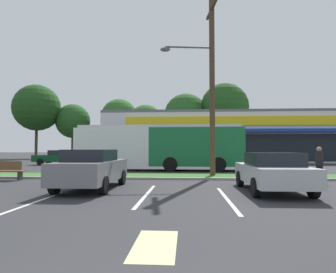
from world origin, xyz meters
name	(u,v)px	position (x,y,z in m)	size (l,w,h in m)	color
grass_median	(173,176)	(0.00, 14.00, 0.06)	(56.00, 2.20, 0.12)	#386B28
curb_lip	(171,179)	(0.00, 12.78, 0.06)	(56.00, 0.24, 0.12)	#99968C
parking_stripe_0	(24,206)	(-3.68, 5.84, 0.00)	(0.12, 4.80, 0.01)	silver
parking_stripe_1	(146,195)	(-0.62, 7.96, 0.00)	(0.12, 4.80, 0.01)	silver
parking_stripe_2	(227,199)	(2.01, 7.39, 0.00)	(0.12, 4.80, 0.01)	silver
lot_arrow	(155,245)	(0.23, 2.93, 0.00)	(0.70, 1.60, 0.01)	beige
storefront_building	(223,138)	(5.59, 36.67, 2.98)	(29.07, 14.68, 5.96)	silver
tree_far_left	(37,108)	(-23.47, 43.24, 8.22)	(7.48, 7.48, 11.97)	#473323
tree_left	(73,121)	(-18.25, 45.26, 6.20)	(5.70, 5.70, 9.06)	#473323
tree_mid_left	(119,117)	(-10.72, 46.86, 6.98)	(6.27, 6.27, 10.13)	#473323
tree_mid	(146,122)	(-5.90, 45.38, 5.95)	(5.80, 5.80, 8.87)	#473323
tree_mid_right	(186,116)	(0.72, 45.47, 7.04)	(7.19, 7.19, 10.65)	#473323
tree_right	(225,107)	(6.94, 44.51, 8.25)	(7.64, 7.64, 12.09)	#473323
utility_pole	(210,81)	(2.05, 14.07, 5.33)	(3.08, 2.40, 9.97)	#4C3826
city_bus	(159,146)	(-1.22, 19.11, 1.77)	(12.01, 2.86, 3.25)	#196638
bus_stop_bench	(8,170)	(-8.15, 12.06, 0.50)	(1.60, 0.45, 0.95)	brown
car_0	(60,157)	(-11.52, 25.51, 0.74)	(4.75, 1.89, 1.43)	#0C3F1E
car_1	(216,157)	(3.50, 25.38, 0.82)	(4.76, 1.95, 1.60)	maroon
car_3	(272,171)	(3.87, 8.97, 0.74)	(2.01, 4.38, 1.43)	#B7B7BC
car_5	(92,168)	(-2.93, 9.27, 0.80)	(1.94, 4.54, 1.54)	slate
pedestrian_near_bench	(319,165)	(6.76, 11.65, 0.83)	(0.33, 0.33, 1.66)	black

